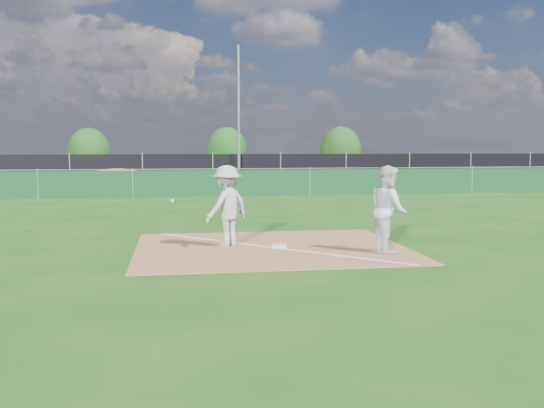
{
  "coord_description": "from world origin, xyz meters",
  "views": [
    {
      "loc": [
        -2.07,
        -12.3,
        2.31
      ],
      "look_at": [
        0.03,
        1.0,
        1.0
      ],
      "focal_mm": 40.0,
      "sensor_mm": 36.0,
      "label": 1
    }
  ],
  "objects_px": {
    "tree_left": "(89,152)",
    "runner": "(389,209)",
    "play_at_first": "(227,206)",
    "car_right": "(289,168)",
    "car_left": "(116,169)",
    "tree_mid": "(227,150)",
    "light_pole": "(239,116)",
    "car_mid": "(212,168)",
    "first_base": "(279,246)",
    "tree_right": "(341,150)"
  },
  "relations": [
    {
      "from": "tree_left",
      "to": "runner",
      "type": "bearing_deg",
      "value": -71.93
    },
    {
      "from": "tree_left",
      "to": "play_at_first",
      "type": "bearing_deg",
      "value": -76.92
    },
    {
      "from": "car_right",
      "to": "tree_left",
      "type": "height_order",
      "value": "tree_left"
    },
    {
      "from": "car_left",
      "to": "tree_mid",
      "type": "xyz_separation_m",
      "value": [
        7.62,
        8.32,
        1.07
      ]
    },
    {
      "from": "light_pole",
      "to": "car_mid",
      "type": "relative_size",
      "value": 1.66
    },
    {
      "from": "car_right",
      "to": "tree_mid",
      "type": "bearing_deg",
      "value": 44.74
    },
    {
      "from": "first_base",
      "to": "car_mid",
      "type": "distance_m",
      "value": 27.36
    },
    {
      "from": "light_pole",
      "to": "tree_mid",
      "type": "relative_size",
      "value": 2.15
    },
    {
      "from": "car_right",
      "to": "tree_right",
      "type": "height_order",
      "value": "tree_right"
    },
    {
      "from": "runner",
      "to": "tree_mid",
      "type": "relative_size",
      "value": 0.5
    },
    {
      "from": "light_pole",
      "to": "first_base",
      "type": "bearing_deg",
      "value": -93.45
    },
    {
      "from": "first_base",
      "to": "car_right",
      "type": "height_order",
      "value": "car_right"
    },
    {
      "from": "car_right",
      "to": "tree_right",
      "type": "bearing_deg",
      "value": -31.84
    },
    {
      "from": "play_at_first",
      "to": "light_pole",
      "type": "bearing_deg",
      "value": 83.43
    },
    {
      "from": "car_mid",
      "to": "car_right",
      "type": "relative_size",
      "value": 0.97
    },
    {
      "from": "car_mid",
      "to": "tree_mid",
      "type": "height_order",
      "value": "tree_mid"
    },
    {
      "from": "light_pole",
      "to": "tree_right",
      "type": "xyz_separation_m",
      "value": [
        8.93,
        10.38,
        -2.07
      ]
    },
    {
      "from": "first_base",
      "to": "car_mid",
      "type": "relative_size",
      "value": 0.07
    },
    {
      "from": "play_at_first",
      "to": "car_right",
      "type": "xyz_separation_m",
      "value": [
        6.51,
        27.11,
        -0.2
      ]
    },
    {
      "from": "play_at_first",
      "to": "car_left",
      "type": "xyz_separation_m",
      "value": [
        -4.87,
        25.28,
        -0.09
      ]
    },
    {
      "from": "light_pole",
      "to": "first_base",
      "type": "height_order",
      "value": "light_pole"
    },
    {
      "from": "tree_right",
      "to": "first_base",
      "type": "bearing_deg",
      "value": -107.69
    },
    {
      "from": "runner",
      "to": "tree_right",
      "type": "relative_size",
      "value": 0.5
    },
    {
      "from": "car_right",
      "to": "tree_mid",
      "type": "xyz_separation_m",
      "value": [
        -3.76,
        6.5,
        1.18
      ]
    },
    {
      "from": "tree_mid",
      "to": "tree_right",
      "type": "relative_size",
      "value": 0.99
    },
    {
      "from": "runner",
      "to": "car_mid",
      "type": "height_order",
      "value": "runner"
    },
    {
      "from": "runner",
      "to": "play_at_first",
      "type": "bearing_deg",
      "value": 70.48
    },
    {
      "from": "tree_mid",
      "to": "car_left",
      "type": "bearing_deg",
      "value": -132.48
    },
    {
      "from": "car_left",
      "to": "tree_left",
      "type": "height_order",
      "value": "tree_left"
    },
    {
      "from": "runner",
      "to": "tree_left",
      "type": "xyz_separation_m",
      "value": [
        -10.78,
        33.02,
        0.9
      ]
    },
    {
      "from": "play_at_first",
      "to": "tree_mid",
      "type": "distance_m",
      "value": 33.73
    },
    {
      "from": "car_left",
      "to": "tree_right",
      "type": "relative_size",
      "value": 1.31
    },
    {
      "from": "tree_mid",
      "to": "tree_right",
      "type": "xyz_separation_m",
      "value": [
        8.64,
        -1.87,
        0.02
      ]
    },
    {
      "from": "car_left",
      "to": "tree_right",
      "type": "bearing_deg",
      "value": -73.98
    },
    {
      "from": "play_at_first",
      "to": "tree_left",
      "type": "height_order",
      "value": "tree_left"
    },
    {
      "from": "runner",
      "to": "car_left",
      "type": "distance_m",
      "value": 27.77
    },
    {
      "from": "play_at_first",
      "to": "tree_right",
      "type": "height_order",
      "value": "tree_right"
    },
    {
      "from": "first_base",
      "to": "tree_left",
      "type": "xyz_separation_m",
      "value": [
        -8.54,
        32.16,
        1.78
      ]
    },
    {
      "from": "car_left",
      "to": "car_right",
      "type": "distance_m",
      "value": 11.53
    },
    {
      "from": "play_at_first",
      "to": "car_right",
      "type": "distance_m",
      "value": 27.88
    },
    {
      "from": "car_mid",
      "to": "first_base",
      "type": "bearing_deg",
      "value": 156.48
    },
    {
      "from": "car_mid",
      "to": "car_right",
      "type": "xyz_separation_m",
      "value": [
        5.3,
        0.13,
        -0.07
      ]
    },
    {
      "from": "tree_mid",
      "to": "play_at_first",
      "type": "bearing_deg",
      "value": -94.68
    },
    {
      "from": "tree_right",
      "to": "play_at_first",
      "type": "bearing_deg",
      "value": -109.74
    },
    {
      "from": "car_mid",
      "to": "play_at_first",
      "type": "bearing_deg",
      "value": 154.04
    },
    {
      "from": "runner",
      "to": "tree_left",
      "type": "distance_m",
      "value": 34.74
    },
    {
      "from": "tree_mid",
      "to": "runner",
      "type": "bearing_deg",
      "value": -88.95
    },
    {
      "from": "play_at_first",
      "to": "tree_mid",
      "type": "relative_size",
      "value": 0.52
    },
    {
      "from": "light_pole",
      "to": "first_base",
      "type": "distance_m",
      "value": 22.11
    },
    {
      "from": "tree_right",
      "to": "car_mid",
      "type": "bearing_deg",
      "value": -154.96
    }
  ]
}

